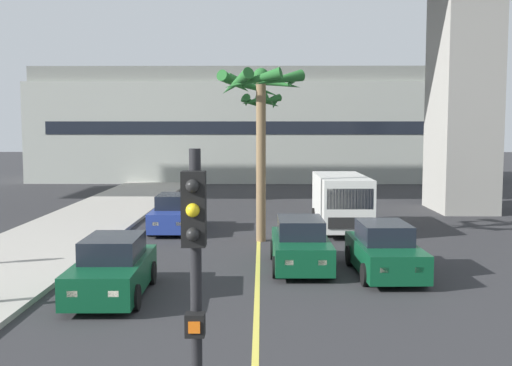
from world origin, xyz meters
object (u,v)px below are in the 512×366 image
car_queue_front (175,214)px  car_queue_third (301,245)px  car_queue_second (384,251)px  traffic_light_median_near (195,294)px  delivery_van (341,201)px  palm_tree_near_median (260,99)px  car_queue_fourth (113,269)px  palm_tree_mid_median (261,114)px

car_queue_front → car_queue_third: (4.94, -6.85, 0.00)m
car_queue_second → car_queue_front: bearing=133.8°
car_queue_front → traffic_light_median_near: traffic_light_median_near is taller
car_queue_front → delivery_van: size_ratio=0.78×
car_queue_front → palm_tree_near_median: 6.44m
delivery_van → car_queue_third: bearing=-107.2°
car_queue_front → car_queue_third: size_ratio=1.00×
car_queue_fourth → palm_tree_mid_median: size_ratio=0.64×
car_queue_third → palm_tree_mid_median: 18.72m
car_queue_front → palm_tree_near_median: bearing=-32.4°
car_queue_third → palm_tree_near_median: 6.68m
car_queue_third → palm_tree_mid_median: size_ratio=0.64×
car_queue_second → palm_tree_near_median: 8.09m
car_queue_front → palm_tree_mid_median: bearing=72.0°
car_queue_second → palm_tree_mid_median: bearing=101.1°
traffic_light_median_near → car_queue_front: bearing=98.8°
delivery_van → palm_tree_mid_median: bearing=107.2°
car_queue_third → palm_tree_mid_median: bearing=94.0°
palm_tree_near_median → palm_tree_mid_median: palm_tree_near_median is taller
car_queue_second → delivery_van: (-0.29, 7.86, 0.57)m
traffic_light_median_near → palm_tree_near_median: 17.58m
car_queue_fourth → delivery_van: delivery_van is taller
car_queue_front → palm_tree_near_median: size_ratio=0.62×
delivery_van → palm_tree_near_median: size_ratio=0.79×
car_queue_third → traffic_light_median_near: 13.12m
car_queue_front → car_queue_second: size_ratio=0.99×
palm_tree_mid_median → traffic_light_median_near: bearing=-91.2°
car_queue_fourth → delivery_van: (7.28, 10.27, 0.57)m
car_queue_front → traffic_light_median_near: size_ratio=0.98×
car_queue_front → palm_tree_mid_median: palm_tree_mid_median is taller
car_queue_fourth → traffic_light_median_near: traffic_light_median_near is taller
delivery_van → palm_tree_mid_median: size_ratio=0.81×
car_queue_second → palm_tree_mid_median: palm_tree_mid_median is taller
delivery_van → palm_tree_mid_median: palm_tree_mid_median is taller
car_queue_third → palm_tree_near_median: bearing=105.7°
delivery_van → traffic_light_median_near: traffic_light_median_near is taller
car_queue_fourth → palm_tree_near_median: bearing=63.8°
car_queue_fourth → palm_tree_mid_median: 22.21m
traffic_light_median_near → palm_tree_mid_median: bearing=88.8°
car_queue_second → car_queue_fourth: same height
car_queue_third → delivery_van: (2.17, 6.99, 0.57)m
car_queue_third → car_queue_fourth: (-5.12, -3.28, 0.00)m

